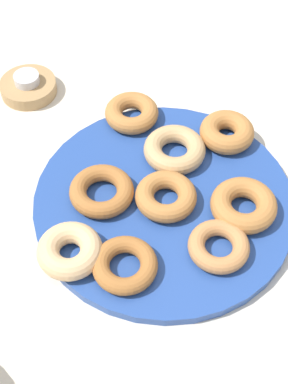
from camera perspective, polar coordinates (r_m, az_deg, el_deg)
ground_plane at (r=0.79m, az=2.03°, el=-1.37°), size 2.40×2.40×0.00m
donut_plate at (r=0.78m, az=2.04°, el=-1.04°), size 0.36×0.36×0.02m
donut_0 at (r=0.85m, az=8.49°, el=6.10°), size 0.09×0.09×0.03m
donut_1 at (r=0.70m, az=-1.98°, el=-7.48°), size 0.10×0.10×0.02m
donut_2 at (r=0.77m, az=-4.37°, el=0.09°), size 0.10×0.10×0.02m
donut_3 at (r=0.82m, az=3.15°, el=4.36°), size 0.12×0.12×0.03m
donut_4 at (r=0.72m, az=-7.61°, el=-5.99°), size 0.10×0.10×0.03m
donut_5 at (r=0.72m, az=7.67°, el=-5.54°), size 0.11×0.11×0.02m
donut_6 at (r=0.76m, az=2.49°, el=-0.37°), size 0.10×0.10×0.03m
donut_7 at (r=0.87m, az=-1.27°, el=8.11°), size 0.09×0.09×0.03m
donut_8 at (r=0.76m, az=10.18°, el=-1.34°), size 0.11×0.11×0.03m
candle_holder at (r=0.96m, az=-11.76°, el=10.47°), size 0.09×0.09×0.02m
tealight at (r=0.95m, az=-11.94°, el=11.29°), size 0.04×0.04×0.01m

